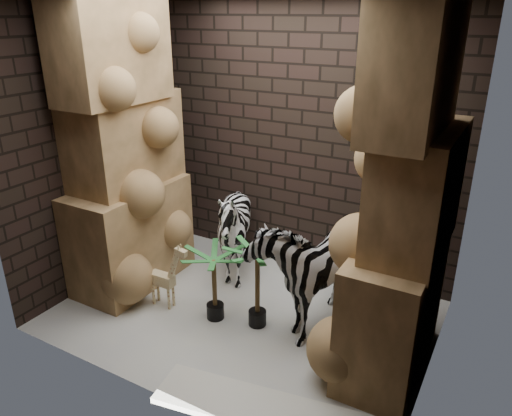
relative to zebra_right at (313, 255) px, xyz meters
The scene contains 13 objects.
floor 0.95m from the zebra_right, 153.29° to the right, with size 3.50×3.50×0.00m, color beige.
wall_back 1.39m from the zebra_right, 121.61° to the left, with size 3.50×3.50×0.00m, color black.
wall_front 1.84m from the zebra_right, 110.81° to the right, with size 3.50×3.50×0.00m, color black.
wall_left 2.49m from the zebra_right, behind, with size 3.00×3.00×0.00m, color black.
wall_right 1.45m from the zebra_right, 14.26° to the right, with size 3.00×3.00×0.00m, color black.
rock_pillar_left 2.17m from the zebra_right, behind, with size 0.68×1.30×3.00m, color tan, non-canonical shape.
rock_pillar_right 1.20m from the zebra_right, 19.54° to the right, with size 0.58×1.25×3.00m, color tan, non-canonical shape.
zebra_right is the anchor object (origin of this frame).
zebra_left 1.08m from the zebra_right, 165.62° to the left, with size 0.93×1.15×1.04m, color white.
giraffe_toy 1.51m from the zebra_right, 158.58° to the right, with size 0.39×0.13×0.76m, color beige, non-canonical shape.
palm_front 0.59m from the zebra_right, 136.83° to the right, with size 0.36×0.36×0.84m, color #236A1F, non-canonical shape.
palm_back 0.98m from the zebra_right, 149.60° to the right, with size 0.36×0.36×0.73m, color #236A1F, non-canonical shape.
surfboard 1.47m from the zebra_right, 81.81° to the right, with size 1.68×0.41×0.05m, color silver.
Camera 1 is at (2.10, -3.45, 2.80)m, focal length 34.12 mm.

